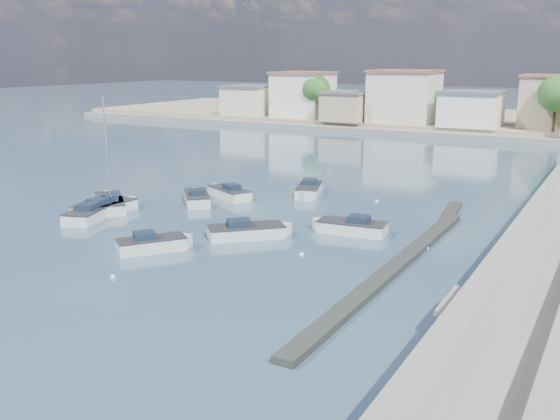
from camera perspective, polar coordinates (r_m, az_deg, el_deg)
name	(u,v)px	position (r m, az deg, el deg)	size (l,w,h in m)	color
ground	(427,175)	(65.72, 13.30, 3.18)	(400.00, 400.00, 0.00)	#335067
breakwater	(408,254)	(38.29, 11.62, -3.99)	(2.00, 31.02, 0.35)	black
far_shore_land	(515,123)	(116.08, 20.67, 7.48)	(160.00, 40.00, 1.40)	gray
far_shore_quay	(490,138)	(95.53, 18.62, 6.28)	(160.00, 2.50, 0.80)	slate
shore_trees	(554,100)	(90.96, 23.75, 9.20)	(74.56, 38.32, 7.92)	#38281E
motorboat_a	(94,213)	(48.64, -16.68, -0.24)	(3.56, 5.93, 1.48)	silver
motorboat_b	(155,245)	(39.47, -11.32, -3.12)	(3.87, 4.36, 1.48)	silver
motorboat_c	(228,193)	(53.51, -4.80, 1.54)	(5.08, 3.74, 1.48)	silver
motorboat_d	(348,227)	(42.82, 6.27, -1.60)	(5.29, 2.43, 1.48)	silver
motorboat_e	(108,208)	(49.88, -15.49, 0.18)	(2.49, 5.69, 1.48)	silver
motorboat_f	(197,198)	(51.92, -7.63, 1.09)	(4.41, 4.66, 1.48)	silver
motorboat_g	(309,191)	(54.35, 2.64, 1.77)	(3.38, 5.48, 1.48)	silver
motorboat_h	(250,232)	(41.55, -2.72, -2.01)	(4.99, 4.93, 1.48)	silver
sailboat	(110,203)	(51.50, -15.31, 0.65)	(5.71, 5.44, 9.00)	silver
mooring_buoys	(381,246)	(40.14, 9.25, -3.24)	(19.23, 24.72, 0.31)	white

